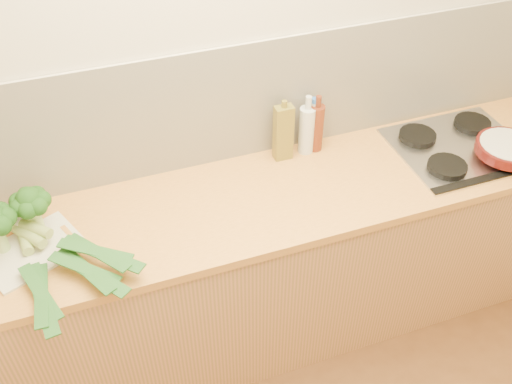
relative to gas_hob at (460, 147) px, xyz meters
The scene contains 13 objects.
room_shell 1.09m from the gas_hob, 163.89° to the left, with size 3.50×3.50×3.50m.
counter 1.12m from the gas_hob, behind, with size 3.20×0.62×0.90m.
gas_hob is the anchor object (origin of this frame).
chopping_board 1.87m from the gas_hob, behind, with size 0.34×0.25×0.01m, color beige.
broccoli_right 1.85m from the gas_hob, behind, with size 0.15×0.15×0.20m.
leek_front 1.88m from the gas_hob, behind, with size 0.15×0.66×0.04m.
leek_mid 1.83m from the gas_hob, behind, with size 0.44×0.57×0.04m.
leek_back 1.78m from the gas_hob, behind, with size 0.48×0.48×0.04m.
skillet 0.20m from the gas_hob, 42.24° to the right, with size 0.39×0.28×0.05m.
oil_tin 0.82m from the gas_hob, 164.60° to the left, with size 0.08×0.05×0.29m.
glass_bottle 0.71m from the gas_hob, 161.30° to the left, with size 0.07×0.07×0.29m.
amber_bottle 0.67m from the gas_hob, 159.89° to the left, with size 0.06×0.06×0.28m.
water_bottle 0.68m from the gas_hob, 158.99° to the left, with size 0.08×0.08×0.24m.
Camera 1 is at (-0.55, -0.45, 2.47)m, focal length 40.00 mm.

